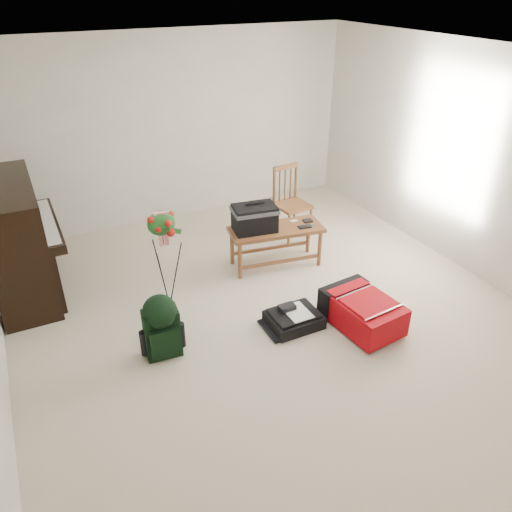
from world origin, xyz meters
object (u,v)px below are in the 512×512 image
black_duffel (294,318)px  bench (262,222)px  piano (18,243)px  red_suitcase (359,309)px  dining_chair (291,203)px  green_backpack (161,324)px  flower_stand (165,261)px

black_duffel → bench: bearing=78.9°
piano → black_duffel: (2.30, -1.87, -0.52)m
red_suitcase → black_duffel: (-0.59, 0.26, -0.10)m
dining_chair → green_backpack: dining_chair is taller
bench → green_backpack: (-1.53, -0.98, -0.25)m
bench → flower_stand: 1.28m
black_duffel → dining_chair: bearing=61.3°
black_duffel → red_suitcase: bearing=-23.4°
bench → dining_chair: (0.74, 0.60, -0.14)m
dining_chair → red_suitcase: (-0.37, -2.00, -0.28)m
red_suitcase → green_backpack: 1.94m
bench → green_backpack: 1.83m
red_suitcase → bench: bearing=99.0°
flower_stand → bench: bearing=22.0°
black_duffel → flower_stand: (-1.01, 0.87, 0.48)m
red_suitcase → black_duffel: size_ratio=1.58×
piano → dining_chair: (3.27, -0.12, -0.14)m
bench → red_suitcase: bench is taller
bench → dining_chair: dining_chair is taller
dining_chair → black_duffel: (-0.97, -1.74, -0.38)m
dining_chair → green_backpack: (-2.26, -1.58, -0.11)m
piano → black_duffel: size_ratio=2.92×
black_duffel → flower_stand: 1.42m
green_backpack → flower_stand: bearing=73.8°
piano → bench: bearing=-15.9°
black_duffel → green_backpack: size_ratio=0.81×
dining_chair → green_backpack: 2.76m
piano → flower_stand: 1.63m
piano → green_backpack: 2.00m
bench → flower_stand: bearing=-158.2°
dining_chair → flower_stand: flower_stand is taller
bench → black_duffel: bearing=-92.3°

